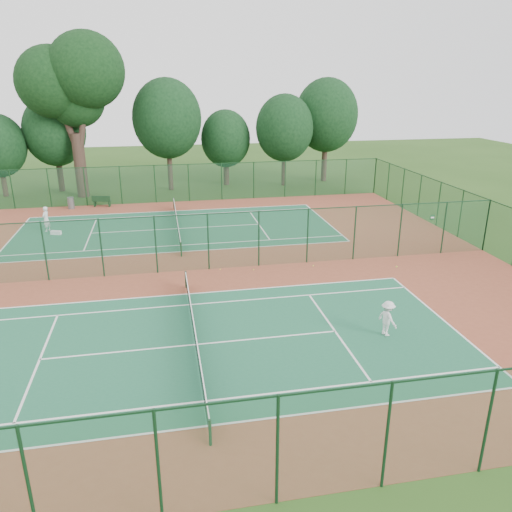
{
  "coord_description": "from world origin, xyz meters",
  "views": [
    {
      "loc": [
        -1.02,
        -28.28,
        10.99
      ],
      "look_at": [
        3.94,
        -2.6,
        1.6
      ],
      "focal_mm": 35.0,
      "sensor_mm": 36.0,
      "label": 1
    }
  ],
  "objects_px": {
    "trash_bin": "(71,203)",
    "player_near": "(387,318)",
    "kit_bag": "(56,233)",
    "big_tree": "(72,81)",
    "player_far": "(46,219)",
    "bench": "(102,201)"
  },
  "relations": [
    {
      "from": "trash_bin",
      "to": "bench",
      "type": "relative_size",
      "value": 0.59
    },
    {
      "from": "bench",
      "to": "player_far",
      "type": "bearing_deg",
      "value": -102.39
    },
    {
      "from": "big_tree",
      "to": "player_far",
      "type": "bearing_deg",
      "value": -96.11
    },
    {
      "from": "kit_bag",
      "to": "player_near",
      "type": "bearing_deg",
      "value": -29.77
    },
    {
      "from": "trash_bin",
      "to": "big_tree",
      "type": "xyz_separation_m",
      "value": [
        0.55,
        5.05,
        10.13
      ]
    },
    {
      "from": "trash_bin",
      "to": "big_tree",
      "type": "height_order",
      "value": "big_tree"
    },
    {
      "from": "bench",
      "to": "big_tree",
      "type": "distance_m",
      "value": 11.38
    },
    {
      "from": "bench",
      "to": "trash_bin",
      "type": "bearing_deg",
      "value": -162.06
    },
    {
      "from": "player_far",
      "to": "bench",
      "type": "relative_size",
      "value": 1.11
    },
    {
      "from": "player_near",
      "to": "trash_bin",
      "type": "relative_size",
      "value": 1.62
    },
    {
      "from": "player_far",
      "to": "kit_bag",
      "type": "bearing_deg",
      "value": 60.7
    },
    {
      "from": "player_near",
      "to": "trash_bin",
      "type": "distance_m",
      "value": 32.02
    },
    {
      "from": "player_near",
      "to": "trash_bin",
      "type": "height_order",
      "value": "player_near"
    },
    {
      "from": "player_far",
      "to": "big_tree",
      "type": "relative_size",
      "value": 0.13
    },
    {
      "from": "player_near",
      "to": "big_tree",
      "type": "distance_m",
      "value": 37.4
    },
    {
      "from": "bench",
      "to": "kit_bag",
      "type": "height_order",
      "value": "bench"
    },
    {
      "from": "kit_bag",
      "to": "big_tree",
      "type": "relative_size",
      "value": 0.05
    },
    {
      "from": "player_far",
      "to": "bench",
      "type": "distance_m",
      "value": 7.86
    },
    {
      "from": "trash_bin",
      "to": "player_near",
      "type": "bearing_deg",
      "value": -56.89
    },
    {
      "from": "kit_bag",
      "to": "big_tree",
      "type": "bearing_deg",
      "value": 105.46
    },
    {
      "from": "player_near",
      "to": "big_tree",
      "type": "height_order",
      "value": "big_tree"
    },
    {
      "from": "player_far",
      "to": "bench",
      "type": "bearing_deg",
      "value": 177.9
    }
  ]
}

